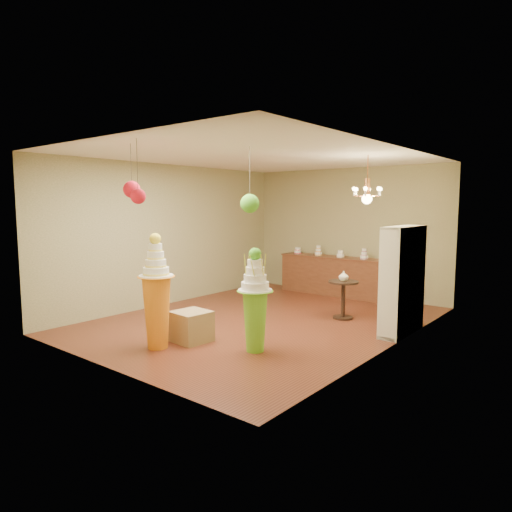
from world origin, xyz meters
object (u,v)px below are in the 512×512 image
Objects in this scene: round_table at (343,294)px; pedestal_orange at (157,302)px; pedestal_green at (255,307)px; sideboard at (340,276)px.

pedestal_orange is at bearing -111.53° from round_table.
round_table is (1.32, 3.35, -0.23)m from pedestal_orange.
pedestal_green reaches higher than round_table.
pedestal_green is at bearing -91.70° from round_table.
round_table is at bearing 68.47° from pedestal_orange.
sideboard is (-1.02, 4.45, -0.18)m from pedestal_green.
pedestal_green is 0.50× the size of sideboard.
pedestal_orange is 2.41× the size of round_table.
sideboard is 4.22× the size of round_table.
pedestal_green is 2.56m from round_table.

